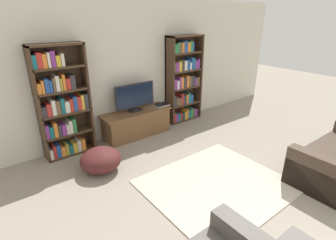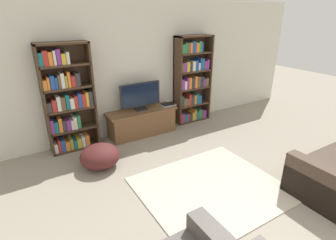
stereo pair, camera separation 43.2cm
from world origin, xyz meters
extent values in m
cube|color=silver|center=(0.00, 4.23, 1.30)|extent=(8.80, 0.06, 2.60)
cube|color=#422D1E|center=(-1.68, 4.03, 0.96)|extent=(0.04, 0.30, 1.91)
cube|color=#422D1E|center=(-0.87, 4.03, 0.96)|extent=(0.04, 0.30, 1.91)
cube|color=#422D1E|center=(-1.27, 4.16, 0.96)|extent=(0.85, 0.04, 1.91)
cube|color=#422D1E|center=(-1.27, 4.03, 1.89)|extent=(0.85, 0.30, 0.04)
cube|color=#422D1E|center=(-1.27, 4.03, 0.02)|extent=(0.81, 0.30, 0.04)
cube|color=silver|center=(-1.63, 4.02, 0.12)|extent=(0.06, 0.24, 0.17)
cube|color=#B72D28|center=(-1.57, 4.02, 0.15)|extent=(0.04, 0.24, 0.23)
cube|color=#234C99|center=(-1.51, 4.02, 0.15)|extent=(0.07, 0.24, 0.22)
cube|color=orange|center=(-1.44, 4.02, 0.12)|extent=(0.07, 0.24, 0.17)
cube|color=#9E9333|center=(-1.37, 4.02, 0.14)|extent=(0.06, 0.24, 0.20)
cube|color=#196B75|center=(-1.30, 4.02, 0.12)|extent=(0.06, 0.24, 0.17)
cube|color=gold|center=(-1.23, 4.02, 0.13)|extent=(0.07, 0.24, 0.18)
cube|color=silver|center=(-1.16, 4.02, 0.14)|extent=(0.06, 0.24, 0.21)
cube|color=orange|center=(-1.08, 4.02, 0.14)|extent=(0.07, 0.24, 0.21)
cube|color=#422D1E|center=(-1.27, 4.03, 0.40)|extent=(0.81, 0.30, 0.04)
cube|color=#7F338C|center=(-1.63, 4.02, 0.54)|extent=(0.06, 0.24, 0.24)
cube|color=#196B75|center=(-1.57, 4.02, 0.52)|extent=(0.06, 0.24, 0.20)
cube|color=orange|center=(-1.50, 4.02, 0.54)|extent=(0.06, 0.24, 0.25)
cube|color=#333338|center=(-1.44, 4.02, 0.52)|extent=(0.05, 0.24, 0.20)
cube|color=#7F338C|center=(-1.37, 4.02, 0.51)|extent=(0.07, 0.24, 0.19)
cube|color=silver|center=(-1.30, 4.02, 0.50)|extent=(0.04, 0.24, 0.17)
cube|color=silver|center=(-1.25, 4.02, 0.53)|extent=(0.06, 0.24, 0.23)
cube|color=#2D7F47|center=(-1.19, 4.02, 0.54)|extent=(0.06, 0.24, 0.24)
cube|color=#422D1E|center=(-1.27, 4.03, 0.78)|extent=(0.81, 0.30, 0.04)
cube|color=#333338|center=(-1.62, 4.02, 0.88)|extent=(0.08, 0.24, 0.17)
cube|color=#B72D28|center=(-1.54, 4.02, 0.90)|extent=(0.07, 0.24, 0.20)
cube|color=silver|center=(-1.47, 4.02, 0.93)|extent=(0.06, 0.24, 0.25)
cube|color=brown|center=(-1.40, 4.02, 0.92)|extent=(0.07, 0.24, 0.23)
cube|color=#196B75|center=(-1.33, 4.02, 0.93)|extent=(0.05, 0.24, 0.26)
cube|color=silver|center=(-1.26, 4.02, 0.90)|extent=(0.07, 0.24, 0.19)
cube|color=#B72D28|center=(-1.19, 4.02, 0.91)|extent=(0.06, 0.24, 0.22)
cube|color=#234C99|center=(-1.12, 4.02, 0.93)|extent=(0.06, 0.24, 0.25)
cube|color=#B72D28|center=(-1.06, 4.02, 0.92)|extent=(0.07, 0.24, 0.24)
cube|color=gold|center=(-1.00, 4.02, 0.93)|extent=(0.05, 0.24, 0.25)
cube|color=#333338|center=(-0.93, 4.02, 0.93)|extent=(0.07, 0.24, 0.26)
cube|color=#422D1E|center=(-1.27, 4.03, 1.17)|extent=(0.81, 0.30, 0.04)
cube|color=orange|center=(-1.63, 4.02, 1.27)|extent=(0.06, 0.24, 0.16)
cube|color=orange|center=(-1.57, 4.02, 1.29)|extent=(0.04, 0.24, 0.20)
cube|color=#234C99|center=(-1.51, 4.02, 1.29)|extent=(0.07, 0.24, 0.22)
cube|color=#234C99|center=(-1.46, 4.02, 1.28)|extent=(0.04, 0.24, 0.19)
cube|color=brown|center=(-1.41, 4.02, 1.29)|extent=(0.04, 0.24, 0.22)
cube|color=silver|center=(-1.35, 4.02, 1.31)|extent=(0.06, 0.24, 0.25)
cube|color=#9E9333|center=(-1.30, 4.02, 1.28)|extent=(0.04, 0.24, 0.20)
cube|color=orange|center=(-1.25, 4.02, 1.31)|extent=(0.04, 0.24, 0.26)
cube|color=#B72D28|center=(-1.19, 4.02, 1.27)|extent=(0.07, 0.24, 0.18)
cube|color=#333338|center=(-1.11, 4.02, 1.29)|extent=(0.08, 0.24, 0.22)
cube|color=#422D1E|center=(-1.27, 4.03, 1.55)|extent=(0.81, 0.30, 0.04)
cube|color=#196B75|center=(-1.63, 4.02, 1.67)|extent=(0.06, 0.24, 0.21)
cube|color=#B72D28|center=(-1.56, 4.02, 1.68)|extent=(0.08, 0.24, 0.24)
cube|color=orange|center=(-1.48, 4.02, 1.67)|extent=(0.06, 0.24, 0.21)
cube|color=silver|center=(-1.42, 4.02, 1.68)|extent=(0.04, 0.24, 0.23)
cube|color=#7F338C|center=(-1.36, 4.02, 1.69)|extent=(0.06, 0.24, 0.25)
cube|color=gold|center=(-1.29, 4.02, 1.65)|extent=(0.07, 0.24, 0.17)
cube|color=silver|center=(-1.22, 4.02, 1.66)|extent=(0.05, 0.24, 0.20)
cube|color=#422D1E|center=(0.98, 4.03, 0.96)|extent=(0.04, 0.30, 1.91)
cube|color=#422D1E|center=(1.79, 4.03, 0.96)|extent=(0.04, 0.30, 1.91)
cube|color=#422D1E|center=(1.38, 4.16, 0.96)|extent=(0.85, 0.04, 1.91)
cube|color=#422D1E|center=(1.38, 4.03, 1.89)|extent=(0.85, 0.30, 0.04)
cube|color=#422D1E|center=(1.38, 4.03, 0.02)|extent=(0.81, 0.30, 0.04)
cube|color=#B72D28|center=(1.02, 4.02, 0.15)|extent=(0.05, 0.24, 0.22)
cube|color=#7F338C|center=(1.08, 4.02, 0.13)|extent=(0.06, 0.24, 0.19)
cube|color=#196B75|center=(1.15, 4.02, 0.12)|extent=(0.07, 0.24, 0.18)
cube|color=#B72D28|center=(1.22, 4.02, 0.13)|extent=(0.04, 0.24, 0.19)
cube|color=#333338|center=(1.28, 4.02, 0.12)|extent=(0.08, 0.24, 0.17)
cube|color=gold|center=(1.35, 4.02, 0.13)|extent=(0.06, 0.24, 0.19)
cube|color=orange|center=(1.41, 4.02, 0.15)|extent=(0.04, 0.24, 0.24)
cube|color=#196B75|center=(1.47, 4.02, 0.13)|extent=(0.06, 0.24, 0.19)
cube|color=#2D7F47|center=(1.54, 4.02, 0.15)|extent=(0.08, 0.24, 0.22)
cube|color=brown|center=(1.61, 4.02, 0.14)|extent=(0.04, 0.24, 0.20)
cube|color=#7F338C|center=(1.67, 4.02, 0.13)|extent=(0.08, 0.24, 0.18)
cube|color=#422D1E|center=(1.38, 4.03, 0.40)|extent=(0.81, 0.30, 0.04)
cube|color=#333338|center=(1.03, 4.02, 0.54)|extent=(0.07, 0.24, 0.24)
cube|color=brown|center=(1.11, 4.02, 0.51)|extent=(0.07, 0.24, 0.18)
cube|color=brown|center=(1.18, 4.02, 0.50)|extent=(0.07, 0.24, 0.17)
cube|color=#B72D28|center=(1.24, 4.02, 0.54)|extent=(0.05, 0.24, 0.25)
cube|color=#333338|center=(1.31, 4.02, 0.52)|extent=(0.08, 0.24, 0.20)
cube|color=orange|center=(1.38, 4.02, 0.52)|extent=(0.05, 0.24, 0.21)
cube|color=#196B75|center=(1.45, 4.02, 0.54)|extent=(0.06, 0.24, 0.23)
cube|color=#234C99|center=(1.52, 4.02, 0.51)|extent=(0.07, 0.24, 0.18)
cube|color=#422D1E|center=(1.38, 4.03, 0.78)|extent=(0.81, 0.30, 0.04)
cube|color=#7F338C|center=(1.04, 4.02, 0.91)|extent=(0.08, 0.24, 0.22)
cube|color=silver|center=(1.11, 4.02, 0.89)|extent=(0.06, 0.24, 0.19)
cube|color=#7F338C|center=(1.17, 4.02, 0.92)|extent=(0.05, 0.24, 0.25)
cube|color=orange|center=(1.23, 4.02, 0.92)|extent=(0.06, 0.24, 0.25)
cube|color=#333338|center=(1.31, 4.02, 0.91)|extent=(0.07, 0.24, 0.22)
cube|color=orange|center=(1.39, 4.02, 0.93)|extent=(0.06, 0.24, 0.26)
cube|color=brown|center=(1.46, 4.02, 0.92)|extent=(0.06, 0.24, 0.24)
cube|color=#333338|center=(1.52, 4.02, 0.92)|extent=(0.05, 0.24, 0.23)
cube|color=#333338|center=(1.58, 4.02, 0.92)|extent=(0.05, 0.24, 0.23)
cube|color=#7F338C|center=(1.62, 4.02, 0.89)|extent=(0.04, 0.24, 0.17)
cube|color=brown|center=(1.69, 4.02, 0.89)|extent=(0.08, 0.24, 0.18)
cube|color=#422D1E|center=(1.38, 4.03, 1.17)|extent=(0.81, 0.30, 0.04)
cube|color=brown|center=(1.02, 4.02, 1.28)|extent=(0.05, 0.24, 0.19)
cube|color=#7F338C|center=(1.08, 4.02, 1.28)|extent=(0.08, 0.24, 0.19)
cube|color=gold|center=(1.16, 4.02, 1.29)|extent=(0.07, 0.24, 0.21)
cube|color=#333338|center=(1.24, 4.02, 1.28)|extent=(0.06, 0.24, 0.19)
cube|color=silver|center=(1.31, 4.02, 1.29)|extent=(0.08, 0.24, 0.21)
cube|color=#234C99|center=(1.39, 4.02, 1.29)|extent=(0.07, 0.24, 0.22)
cube|color=silver|center=(1.46, 4.02, 1.26)|extent=(0.05, 0.24, 0.16)
cube|color=#234C99|center=(1.51, 4.02, 1.31)|extent=(0.05, 0.24, 0.26)
cube|color=#196B75|center=(1.56, 4.02, 1.30)|extent=(0.05, 0.24, 0.24)
cube|color=#7F338C|center=(1.62, 4.02, 1.28)|extent=(0.07, 0.24, 0.18)
cube|color=#7F338C|center=(1.69, 4.02, 1.29)|extent=(0.05, 0.24, 0.21)
cube|color=#422D1E|center=(1.38, 4.03, 1.55)|extent=(0.81, 0.30, 0.04)
cube|color=#2D7F47|center=(1.03, 4.02, 1.66)|extent=(0.08, 0.24, 0.18)
cube|color=#2D7F47|center=(1.10, 4.02, 1.67)|extent=(0.04, 0.24, 0.21)
cube|color=brown|center=(1.16, 4.02, 1.67)|extent=(0.08, 0.24, 0.21)
cube|color=orange|center=(1.23, 4.02, 1.67)|extent=(0.05, 0.24, 0.21)
cube|color=#234C99|center=(1.30, 4.02, 1.68)|extent=(0.08, 0.24, 0.23)
cube|color=orange|center=(1.39, 4.02, 1.67)|extent=(0.08, 0.24, 0.20)
cube|color=#2D7F47|center=(1.46, 4.02, 1.68)|extent=(0.05, 0.24, 0.23)
cube|color=#234C99|center=(1.51, 4.02, 1.67)|extent=(0.04, 0.24, 0.20)
cube|color=brown|center=(0.05, 3.93, 0.25)|extent=(1.34, 0.44, 0.49)
cube|color=brown|center=(0.05, 3.93, 0.51)|extent=(1.42, 0.47, 0.04)
cube|color=black|center=(0.05, 3.96, 0.54)|extent=(0.24, 0.16, 0.03)
cylinder|color=black|center=(0.05, 3.96, 0.58)|extent=(0.04, 0.04, 0.05)
cube|color=black|center=(0.05, 3.96, 0.84)|extent=(0.85, 0.04, 0.48)
cube|color=black|center=(0.05, 3.94, 0.84)|extent=(0.79, 0.00, 0.43)
cube|color=#B7B7BC|center=(0.66, 3.92, 0.54)|extent=(0.29, 0.23, 0.02)
cube|color=black|center=(0.66, 3.92, 0.55)|extent=(0.28, 0.22, 0.00)
cube|color=beige|center=(0.09, 1.76, 0.01)|extent=(1.96, 1.73, 0.02)
cube|color=#423328|center=(1.00, 0.74, 0.30)|extent=(0.18, 1.00, 0.60)
ellipsoid|color=#4C1E1E|center=(-1.08, 3.17, 0.19)|extent=(0.64, 0.64, 0.37)
camera|label=1|loc=(-2.42, -0.33, 2.34)|focal=28.00mm
camera|label=2|loc=(-2.06, -0.58, 2.34)|focal=28.00mm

